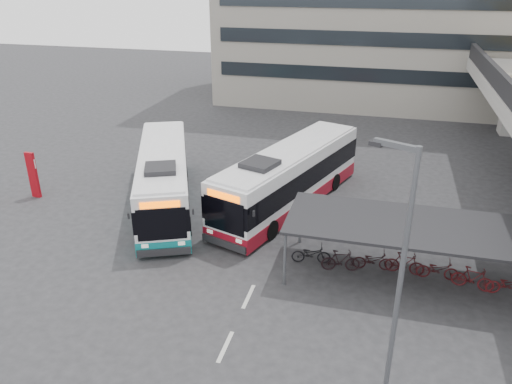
% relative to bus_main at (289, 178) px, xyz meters
% --- Properties ---
extents(ground, '(120.00, 120.00, 0.00)m').
position_rel_bus_main_xyz_m(ground, '(-2.38, -8.73, -1.63)').
color(ground, '#28282B').
rests_on(ground, ground).
extents(bike_shelter, '(10.00, 4.00, 2.54)m').
position_rel_bus_main_xyz_m(bike_shelter, '(6.12, -5.73, -0.27)').
color(bike_shelter, '#595B60').
rests_on(bike_shelter, ground).
extents(road_markings, '(0.15, 7.60, 0.01)m').
position_rel_bus_main_xyz_m(road_markings, '(0.12, -11.73, -1.62)').
color(road_markings, beige).
rests_on(road_markings, ground).
extents(bus_main, '(6.24, 12.06, 3.51)m').
position_rel_bus_main_xyz_m(bus_main, '(0.00, 0.00, 0.00)').
color(bus_main, white).
rests_on(bus_main, ground).
extents(bus_teal, '(6.87, 11.56, 3.41)m').
position_rel_bus_main_xyz_m(bus_teal, '(-6.58, -1.72, -0.05)').
color(bus_teal, white).
rests_on(bus_teal, ground).
extents(pedestrian, '(0.53, 0.69, 1.71)m').
position_rel_bus_main_xyz_m(pedestrian, '(-2.95, -3.37, -0.77)').
color(pedestrian, black).
rests_on(pedestrian, ground).
extents(lamp_post, '(1.32, 0.71, 7.99)m').
position_rel_bus_main_xyz_m(lamp_post, '(5.44, -12.25, 2.93)').
color(lamp_post, '#595B60').
rests_on(lamp_post, ground).
extents(sign_totem_north, '(0.58, 0.20, 2.70)m').
position_rel_bus_main_xyz_m(sign_totem_north, '(-14.20, -2.62, -0.24)').
color(sign_totem_north, maroon).
rests_on(sign_totem_north, ground).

